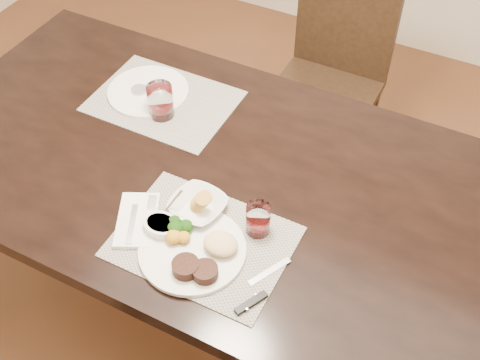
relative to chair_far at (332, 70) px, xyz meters
The scene contains 14 objects.
ground_plane 1.06m from the chair_far, 90.00° to the right, with size 4.50×4.50×0.00m, color #432715.
dining_table 0.95m from the chair_far, 90.00° to the right, with size 2.00×1.00×0.75m.
chair_far is the anchor object (origin of this frame).
placemat_near 1.21m from the chair_far, 87.11° to the right, with size 0.46×0.34×0.00m, color gray.
placemat_far 0.85m from the chair_far, 115.08° to the right, with size 0.46×0.34×0.00m, color gray.
dinner_plate 1.26m from the chair_far, 86.96° to the right, with size 0.28×0.28×0.05m.
napkin_fork 1.24m from the chair_far, 96.30° to the right, with size 0.18×0.22×0.02m.
steak_knife 1.32m from the chair_far, 78.44° to the right, with size 0.07×0.21×0.01m.
cracker_bowl 1.13m from the chair_far, 90.26° to the right, with size 0.17×0.17×0.07m.
sauce_ramekin 1.23m from the chair_far, 92.63° to the right, with size 0.10×0.15×0.08m.
wine_glass_near 1.13m from the chair_far, 80.88° to the right, with size 0.07×0.07×0.09m.
far_plate 0.87m from the chair_far, 119.65° to the right, with size 0.27×0.27×0.01m, color silver.
wine_glass_far 0.91m from the chair_far, 111.36° to the right, with size 0.08×0.08×0.11m.
salt_cellar 0.90m from the chair_far, 120.44° to the right, with size 0.05×0.05×0.02m.
Camera 1 is at (0.59, -1.06, 2.05)m, focal length 45.00 mm.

